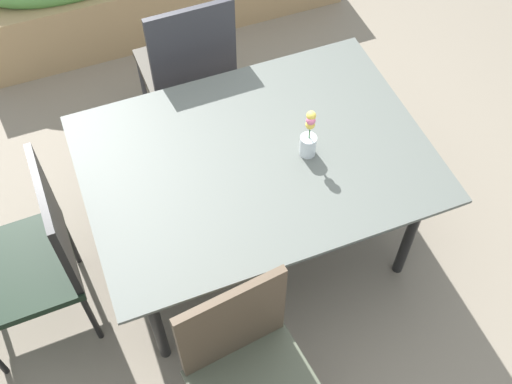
{
  "coord_description": "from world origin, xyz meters",
  "views": [
    {
      "loc": [
        -0.65,
        -1.66,
        2.86
      ],
      "look_at": [
        -0.02,
        -0.06,
        0.46
      ],
      "focal_mm": 44.01,
      "sensor_mm": 36.0,
      "label": 1
    }
  ],
  "objects_px": {
    "chair_far_side": "(189,66)",
    "flower_vase": "(309,139)",
    "chair_near_left": "(249,371)",
    "dining_table": "(256,165)",
    "chair_end_left": "(33,254)"
  },
  "relations": [
    {
      "from": "flower_vase",
      "to": "chair_far_side",
      "type": "bearing_deg",
      "value": 107.68
    },
    {
      "from": "dining_table",
      "to": "chair_end_left",
      "type": "relative_size",
      "value": 1.61
    },
    {
      "from": "dining_table",
      "to": "chair_near_left",
      "type": "bearing_deg",
      "value": -112.9
    },
    {
      "from": "chair_end_left",
      "to": "flower_vase",
      "type": "relative_size",
      "value": 3.72
    },
    {
      "from": "chair_far_side",
      "to": "flower_vase",
      "type": "xyz_separation_m",
      "value": [
        0.28,
        -0.88,
        0.25
      ]
    },
    {
      "from": "flower_vase",
      "to": "dining_table",
      "type": "bearing_deg",
      "value": 164.34
    },
    {
      "from": "chair_far_side",
      "to": "flower_vase",
      "type": "height_order",
      "value": "chair_far_side"
    },
    {
      "from": "chair_far_side",
      "to": "chair_near_left",
      "type": "bearing_deg",
      "value": -100.63
    },
    {
      "from": "chair_near_left",
      "to": "flower_vase",
      "type": "xyz_separation_m",
      "value": [
        0.57,
        0.77,
        0.26
      ]
    },
    {
      "from": "chair_end_left",
      "to": "chair_near_left",
      "type": "height_order",
      "value": "chair_near_left"
    },
    {
      "from": "flower_vase",
      "to": "chair_end_left",
      "type": "bearing_deg",
      "value": 177.1
    },
    {
      "from": "chair_near_left",
      "to": "flower_vase",
      "type": "distance_m",
      "value": 0.99
    },
    {
      "from": "chair_far_side",
      "to": "flower_vase",
      "type": "bearing_deg",
      "value": -73.06
    },
    {
      "from": "dining_table",
      "to": "chair_far_side",
      "type": "distance_m",
      "value": 0.83
    },
    {
      "from": "dining_table",
      "to": "chair_end_left",
      "type": "bearing_deg",
      "value": 179.88
    }
  ]
}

